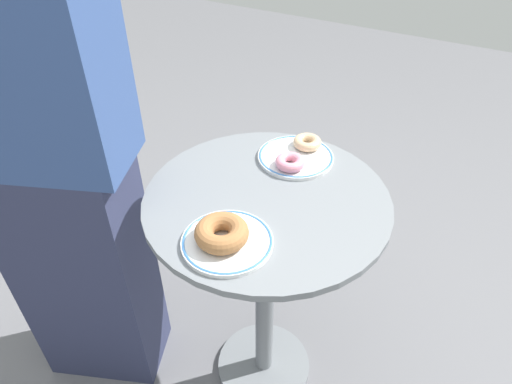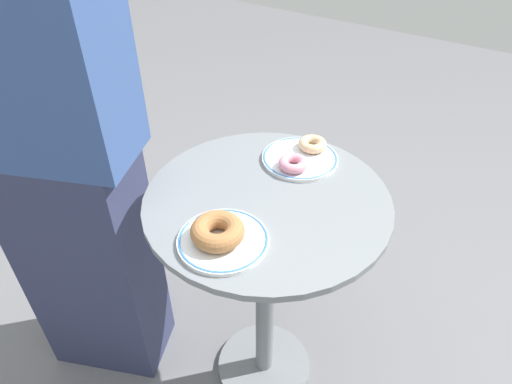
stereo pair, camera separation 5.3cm
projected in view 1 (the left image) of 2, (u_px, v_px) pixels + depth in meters
ground_plane at (264, 368)px, 1.58m from camera, size 7.00×7.00×0.02m
cafe_table at (266, 265)px, 1.25m from camera, size 0.60×0.60×0.76m
plate_left at (227, 242)px, 0.97m from camera, size 0.20×0.20×0.01m
plate_right at (296, 157)px, 1.22m from camera, size 0.20×0.20×0.01m
donut_cinnamon at (222, 233)px, 0.95m from camera, size 0.15×0.15×0.04m
donut_glazed at (306, 142)px, 1.24m from camera, size 0.10×0.10×0.03m
donut_pink_frosted at (290, 162)px, 1.17m from camera, size 0.10×0.10×0.03m
person_figure at (53, 173)px, 1.13m from camera, size 0.36×0.47×1.60m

